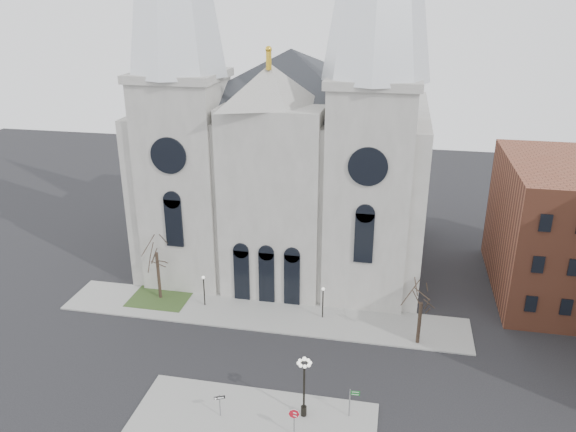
% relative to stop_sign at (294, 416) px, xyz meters
% --- Properties ---
extents(ground, '(160.00, 160.00, 0.00)m').
position_rel_stop_sign_xyz_m(ground, '(-6.22, 4.45, -1.77)').
color(ground, black).
rests_on(ground, ground).
extents(sidewalk_far, '(40.00, 6.00, 0.14)m').
position_rel_stop_sign_xyz_m(sidewalk_far, '(-6.22, 15.45, -1.70)').
color(sidewalk_far, gray).
rests_on(sidewalk_far, ground).
extents(grass_patch, '(6.00, 5.00, 0.18)m').
position_rel_stop_sign_xyz_m(grass_patch, '(-17.22, 16.45, -1.68)').
color(grass_patch, '#33481F').
rests_on(grass_patch, ground).
extents(cathedral, '(33.00, 26.66, 54.00)m').
position_rel_stop_sign_xyz_m(cathedral, '(-6.22, 27.31, 16.71)').
color(cathedral, '#99968E').
rests_on(cathedral, ground).
extents(bg_building_brick, '(14.00, 18.00, 14.00)m').
position_rel_stop_sign_xyz_m(bg_building_brick, '(23.78, 26.45, 5.23)').
color(bg_building_brick, brown).
rests_on(bg_building_brick, ground).
extents(tree_left, '(3.20, 3.20, 7.50)m').
position_rel_stop_sign_xyz_m(tree_left, '(-17.22, 16.45, 3.81)').
color(tree_left, black).
rests_on(tree_left, ground).
extents(tree_right, '(3.20, 3.20, 6.00)m').
position_rel_stop_sign_xyz_m(tree_right, '(8.78, 13.45, 2.69)').
color(tree_right, black).
rests_on(tree_right, ground).
extents(ped_lamp_left, '(0.32, 0.32, 3.26)m').
position_rel_stop_sign_xyz_m(ped_lamp_left, '(-12.22, 15.95, 0.56)').
color(ped_lamp_left, black).
rests_on(ped_lamp_left, sidewalk_far).
extents(ped_lamp_right, '(0.32, 0.32, 3.26)m').
position_rel_stop_sign_xyz_m(ped_lamp_right, '(-0.22, 15.95, 0.56)').
color(ped_lamp_right, black).
rests_on(ped_lamp_right, sidewalk_far).
extents(stop_sign, '(0.79, 0.26, 2.27)m').
position_rel_stop_sign_xyz_m(stop_sign, '(0.00, 0.00, 0.00)').
color(stop_sign, slate).
rests_on(stop_sign, sidewalk_near).
extents(globe_lamp, '(1.35, 1.35, 5.16)m').
position_rel_stop_sign_xyz_m(globe_lamp, '(0.33, 2.10, 1.61)').
color(globe_lamp, black).
rests_on(globe_lamp, sidewalk_near).
extents(one_way_sign, '(0.76, 0.37, 1.87)m').
position_rel_stop_sign_xyz_m(one_way_sign, '(-5.75, 0.85, -0.34)').
color(one_way_sign, slate).
rests_on(one_way_sign, sidewalk_near).
extents(street_name_sign, '(0.76, 0.11, 2.38)m').
position_rel_stop_sign_xyz_m(street_name_sign, '(3.73, 2.71, -0.23)').
color(street_name_sign, slate).
rests_on(street_name_sign, sidewalk_near).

